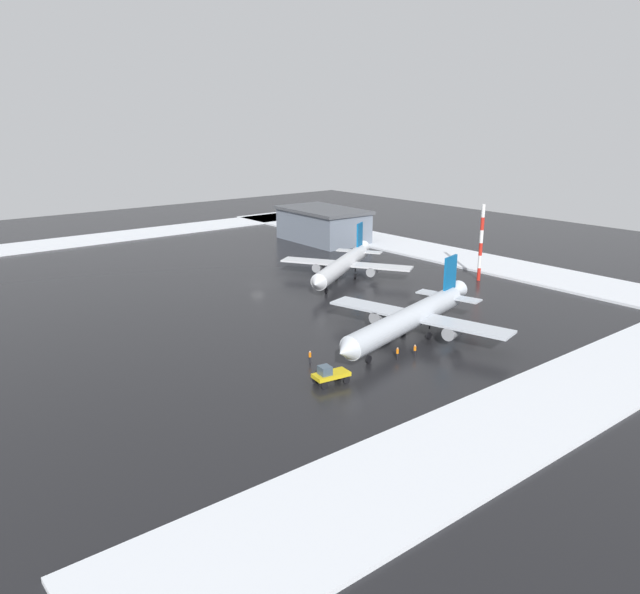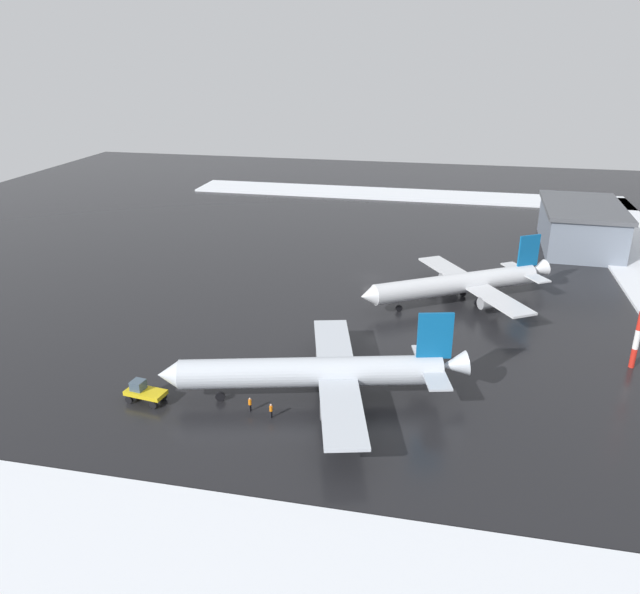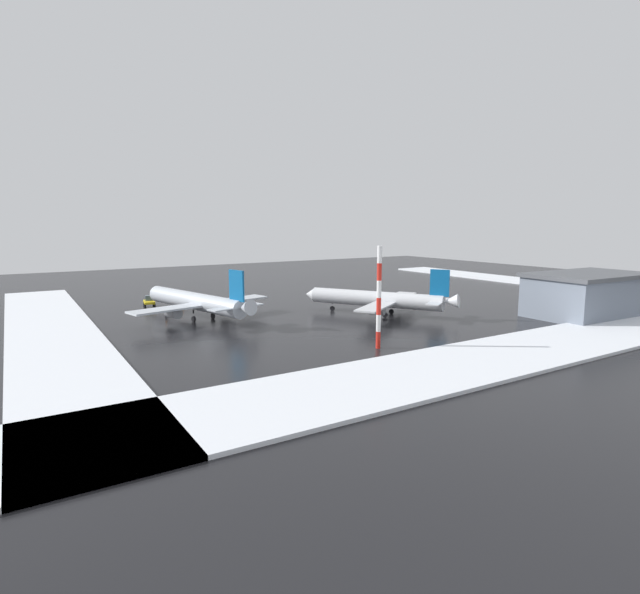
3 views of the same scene
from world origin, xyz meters
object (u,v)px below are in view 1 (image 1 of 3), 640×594
Objects in this scene: airplane_distant_tail at (343,265)px; antenna_mast at (481,243)px; airplane_parked_starboard at (410,318)px; ground_crew_by_nose_gear at (397,353)px; ground_crew_mid_apron at (310,356)px; ground_crew_beside_wing at (415,350)px; pushback_tug at (329,374)px; cargo_hangar at (323,225)px.

airplane_distant_tail is 1.91× the size of antenna_mast.
airplane_parked_starboard is 8.46m from ground_crew_by_nose_gear.
airplane_distant_tail is 45.09m from ground_crew_mid_apron.
ground_crew_beside_wing is at bearing 116.60° from antenna_mast.
ground_crew_beside_wing is at bearing 161.80° from ground_crew_mid_apron.
pushback_tug is (-4.70, 19.41, -2.20)m from airplane_parked_starboard.
pushback_tug is at bearing 143.28° from cargo_hangar.
airplane_distant_tail is at bearing 148.31° from cargo_hangar.
ground_crew_mid_apron is (7.25, 12.82, 0.00)m from ground_crew_beside_wing.
ground_crew_by_nose_gear is 1.00× the size of ground_crew_mid_apron.
airplane_parked_starboard is at bearing -158.32° from pushback_tug.
ground_crew_by_nose_gear is at bearing 149.62° from cargo_hangar.
airplane_parked_starboard reaches higher than airplane_distant_tail.
ground_crew_beside_wing is 2.77m from ground_crew_by_nose_gear.
ground_crew_by_nose_gear is 0.07× the size of cargo_hangar.
airplane_parked_starboard is 7.01m from ground_crew_beside_wing.
cargo_hangar is (72.41, -45.91, 3.47)m from ground_crew_by_nose_gear.
airplane_parked_starboard is at bearing 32.85° from airplane_distant_tail.
cargo_hangar is at bearing -120.67° from pushback_tug.
pushback_tug is 0.31× the size of antenna_mast.
ground_crew_beside_wing is at bearing -173.08° from pushback_tug.
airplane_parked_starboard is 40.66m from antenna_mast.
airplane_parked_starboard is at bearing 152.21° from cargo_hangar.
ground_crew_by_nose_gear is at bearing 114.37° from antenna_mast.
pushback_tug is 7.34m from ground_crew_mid_apron.
airplane_parked_starboard is at bearing -122.91° from ground_crew_by_nose_gear.
antenna_mast is at bearing -130.11° from ground_crew_by_nose_gear.
cargo_hangar is (72.88, -58.43, 3.16)m from pushback_tug.
airplane_distant_tail is at bearing 51.05° from antenna_mast.
cargo_hangar reaches higher than pushback_tug.
pushback_tug reaches higher than ground_crew_mid_apron.
pushback_tug reaches higher than ground_crew_by_nose_gear.
airplane_distant_tail is 17.37× the size of ground_crew_beside_wing.
ground_crew_mid_apron is at bearing -21.82° from airplane_parked_starboard.
pushback_tug is 60.57m from antenna_mast.
antenna_mast is at bearing 109.22° from airplane_distant_tail.
ground_crew_beside_wing and ground_crew_by_nose_gear have the same top height.
ground_crew_mid_apron is at bearing 103.98° from antenna_mast.
airplane_distant_tail is (33.17, -15.69, -0.21)m from airplane_parked_starboard.
antenna_mast is 52.56m from cargo_hangar.
airplane_distant_tail is 1.16× the size of cargo_hangar.
cargo_hangar reaches higher than ground_crew_beside_wing.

